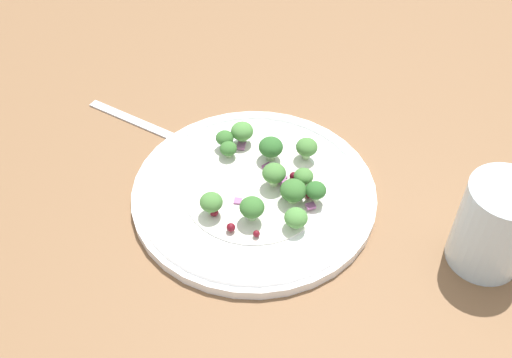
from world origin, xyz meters
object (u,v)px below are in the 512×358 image
object	(u,v)px
fork	(155,129)
water_glass	(495,226)
broccoli_floret_2	(296,218)
broccoli_floret_0	(228,149)
broccoli_floret_1	(271,147)
plate	(256,190)

from	to	relation	value
fork	water_glass	xyz separation A→B (cm)	(9.68, -40.74, 4.89)
broccoli_floret_2	water_glass	size ratio (longest dim) A/B	0.25
broccoli_floret_0	broccoli_floret_2	size ratio (longest dim) A/B	0.81
broccoli_floret_0	broccoli_floret_1	bearing A→B (deg)	-52.75
broccoli_floret_1	fork	distance (cm)	16.38
broccoli_floret_0	broccoli_floret_2	bearing A→B (deg)	-103.51
broccoli_floret_1	fork	size ratio (longest dim) A/B	0.16
broccoli_floret_1	broccoli_floret_0	bearing A→B (deg)	127.25
broccoli_floret_1	water_glass	distance (cm)	25.91
plate	water_glass	distance (cm)	25.72
broccoli_floret_2	fork	bearing A→B (deg)	87.11
fork	water_glass	bearing A→B (deg)	-76.64
plate	water_glass	bearing A→B (deg)	-68.30
broccoli_floret_1	water_glass	size ratio (longest dim) A/B	0.28
broccoli_floret_1	water_glass	bearing A→B (deg)	-79.40
plate	water_glass	world-z (taller)	water_glass
plate	broccoli_floret_1	distance (cm)	5.50
broccoli_floret_1	broccoli_floret_2	size ratio (longest dim) A/B	1.14
broccoli_floret_2	broccoli_floret_1	bearing A→B (deg)	55.34
broccoli_floret_1	fork	world-z (taller)	broccoli_floret_1
broccoli_floret_0	fork	world-z (taller)	broccoli_floret_0
broccoli_floret_0	fork	distance (cm)	11.72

